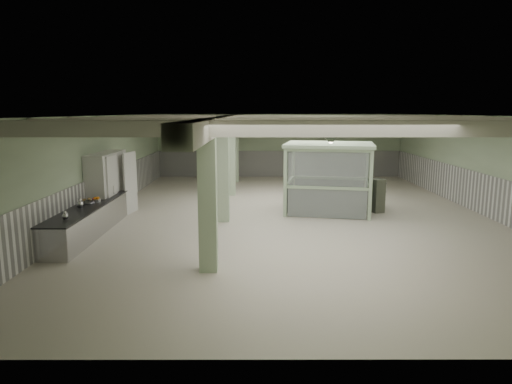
{
  "coord_description": "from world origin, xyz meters",
  "views": [
    {
      "loc": [
        -1.39,
        -16.42,
        3.75
      ],
      "look_at": [
        -1.37,
        -2.59,
        1.3
      ],
      "focal_mm": 32.0,
      "sensor_mm": 36.0,
      "label": 1
    }
  ],
  "objects_px": {
    "filing_cabinet": "(376,195)",
    "walkin_cooler": "(108,184)",
    "prep_counter": "(88,220)",
    "guard_booth": "(329,166)"
  },
  "relations": [
    {
      "from": "prep_counter",
      "to": "filing_cabinet",
      "type": "relative_size",
      "value": 4.37
    },
    {
      "from": "walkin_cooler",
      "to": "guard_booth",
      "type": "bearing_deg",
      "value": 7.15
    },
    {
      "from": "walkin_cooler",
      "to": "filing_cabinet",
      "type": "bearing_deg",
      "value": 5.23
    },
    {
      "from": "filing_cabinet",
      "to": "guard_booth",
      "type": "bearing_deg",
      "value": 157.38
    },
    {
      "from": "filing_cabinet",
      "to": "walkin_cooler",
      "type": "bearing_deg",
      "value": 165.93
    },
    {
      "from": "prep_counter",
      "to": "guard_booth",
      "type": "distance_m",
      "value": 8.67
    },
    {
      "from": "prep_counter",
      "to": "filing_cabinet",
      "type": "distance_m",
      "value": 10.24
    },
    {
      "from": "walkin_cooler",
      "to": "guard_booth",
      "type": "height_order",
      "value": "guard_booth"
    },
    {
      "from": "prep_counter",
      "to": "walkin_cooler",
      "type": "xyz_separation_m",
      "value": [
        -0.08,
        2.31,
        0.77
      ]
    },
    {
      "from": "prep_counter",
      "to": "filing_cabinet",
      "type": "xyz_separation_m",
      "value": [
        9.72,
        3.2,
        0.17
      ]
    }
  ]
}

